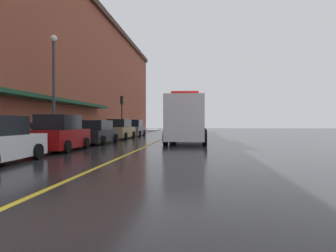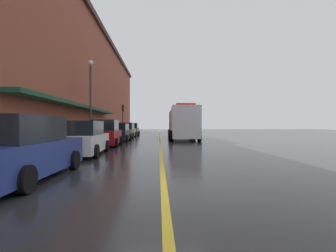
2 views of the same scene
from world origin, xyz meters
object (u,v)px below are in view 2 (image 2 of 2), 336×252
at_px(parked_car_2, 106,134).
at_px(parked_car_4, 127,131).
at_px(street_lamp_left, 91,91).
at_px(parking_meter_1, 92,131).
at_px(traffic_light_near, 123,114).
at_px(parked_car_3, 119,133).
at_px(parked_car_1, 84,139).
at_px(box_truck, 183,123).
at_px(parking_meter_3, 1,139).
at_px(parking_meter_2, 85,131).
at_px(parked_car_0, 22,150).
at_px(parked_car_5, 132,130).
at_px(parking_meter_0, 116,129).

xyz_separation_m(parked_car_2, parked_car_4, (-0.06, 12.15, -0.03)).
bearing_deg(street_lamp_left, parked_car_2, -58.73).
xyz_separation_m(parked_car_4, parking_meter_1, (-1.33, -10.64, 0.22)).
height_order(parked_car_2, traffic_light_near, traffic_light_near).
bearing_deg(street_lamp_left, parked_car_3, 48.12).
height_order(parked_car_1, street_lamp_left, street_lamp_left).
relative_size(box_truck, traffic_light_near, 2.12).
bearing_deg(street_lamp_left, parking_meter_3, -87.33).
height_order(parked_car_1, parked_car_3, parked_car_1).
distance_m(parking_meter_3, traffic_light_near, 27.34).
height_order(box_truck, traffic_light_near, traffic_light_near).
bearing_deg(box_truck, parking_meter_2, -43.22).
xyz_separation_m(parked_car_0, traffic_light_near, (-1.37, 28.63, 2.33)).
xyz_separation_m(street_lamp_left, traffic_light_near, (0.66, 14.40, -1.24)).
bearing_deg(parking_meter_2, parked_car_1, -73.93).
relative_size(parking_meter_3, street_lamp_left, 0.19).
height_order(parking_meter_1, street_lamp_left, street_lamp_left).
xyz_separation_m(box_truck, parking_meter_2, (-7.75, -8.10, -0.62)).
bearing_deg(parked_car_0, street_lamp_left, 8.69).
bearing_deg(parked_car_3, parked_car_5, 0.25).
xyz_separation_m(parking_meter_0, street_lamp_left, (-0.60, -9.06, 3.34)).
distance_m(parked_car_2, parking_meter_1, 2.06).
distance_m(parked_car_1, parking_meter_3, 4.55).
distance_m(parked_car_5, traffic_light_near, 2.68).
distance_m(parked_car_3, traffic_light_near, 12.43).
height_order(parked_car_1, parking_meter_3, parked_car_1).
distance_m(parked_car_4, traffic_light_near, 6.13).
distance_m(parked_car_1, parked_car_4, 17.42).
xyz_separation_m(parking_meter_0, traffic_light_near, (0.06, 5.34, 2.10)).
distance_m(parked_car_4, parking_meter_1, 10.73).
distance_m(parked_car_0, parking_meter_1, 12.54).
distance_m(parking_meter_1, street_lamp_left, 3.83).
xyz_separation_m(parked_car_2, parked_car_5, (-0.01, 18.03, -0.03)).
xyz_separation_m(parked_car_5, parking_meter_0, (-1.37, -5.69, 0.21)).
bearing_deg(traffic_light_near, parked_car_3, -83.48).
height_order(parked_car_2, parking_meter_1, parked_car_2).
xyz_separation_m(parked_car_4, parking_meter_3, (-1.33, -21.73, 0.22)).
bearing_deg(box_truck, parked_car_2, -38.77).
distance_m(parked_car_0, street_lamp_left, 14.81).
bearing_deg(parked_car_2, parking_meter_3, 169.72).
height_order(parking_meter_2, street_lamp_left, street_lamp_left).
height_order(parked_car_4, parking_meter_0, parked_car_4).
bearing_deg(parked_car_1, box_truck, -28.16).
bearing_deg(parking_meter_0, parking_meter_2, -90.00).
bearing_deg(parked_car_0, parking_meter_1, 7.12).
bearing_deg(parking_meter_3, parking_meter_1, 90.00).
bearing_deg(street_lamp_left, parking_meter_2, -80.54).
relative_size(parked_car_0, parking_meter_3, 3.64).
height_order(parked_car_3, parked_car_5, parked_car_5).
distance_m(parked_car_4, parking_meter_2, 12.54).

